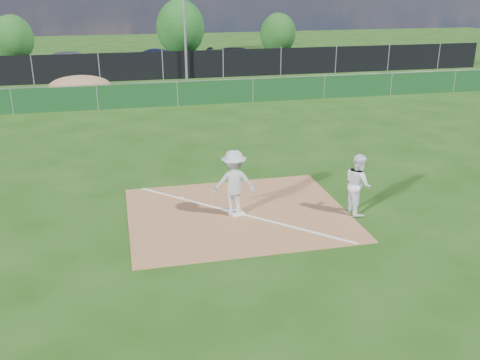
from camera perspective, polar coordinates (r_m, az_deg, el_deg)
name	(u,v)px	position (r m, az deg, el deg)	size (l,w,h in m)	color
ground	(192,131)	(23.25, -5.17, 5.27)	(90.00, 90.00, 0.00)	#1A400D
infield_dirt	(238,213)	(14.88, -0.22, -3.59)	(6.00, 5.00, 0.02)	#96623C
foul_line	(238,213)	(14.87, -0.22, -3.54)	(0.08, 7.00, 0.01)	white
green_fence	(177,94)	(27.95, -6.69, 9.07)	(44.00, 0.05, 1.20)	#0E3616
dirt_mound	(80,86)	(31.29, -16.71, 9.56)	(3.38, 2.60, 1.17)	olive
black_fence	(163,66)	(35.75, -8.25, 11.99)	(46.00, 0.04, 1.80)	black
parking_lot	(157,68)	(40.81, -8.85, 11.73)	(46.00, 9.00, 0.01)	black
light_pole	(185,16)	(35.29, -5.93, 17.04)	(0.16, 0.16, 8.00)	slate
first_base	(237,213)	(14.82, -0.37, -3.49)	(0.34, 0.34, 0.07)	white
play_at_first	(234,183)	(14.47, -0.67, -0.31)	(2.08, 0.77, 1.84)	silver
runner	(358,184)	(15.01, 12.48, -0.40)	(0.83, 0.65, 1.71)	white
car_left	(73,62)	(39.48, -17.34, 11.94)	(1.87, 4.66, 1.59)	#B4B7BC
car_mid	(163,58)	(40.77, -8.19, 12.72)	(1.43, 4.09, 1.35)	#111733
car_right	(241,58)	(40.47, 0.06, 12.92)	(2.00, 4.92, 1.43)	black
tree_left	(13,39)	(45.77, -23.08, 13.71)	(3.11, 3.11, 3.68)	#382316
tree_mid	(180,28)	(46.07, -6.37, 15.85)	(3.96, 3.96, 4.69)	#382316
tree_right	(278,34)	(47.12, 4.08, 15.31)	(3.00, 3.00, 3.56)	#382316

